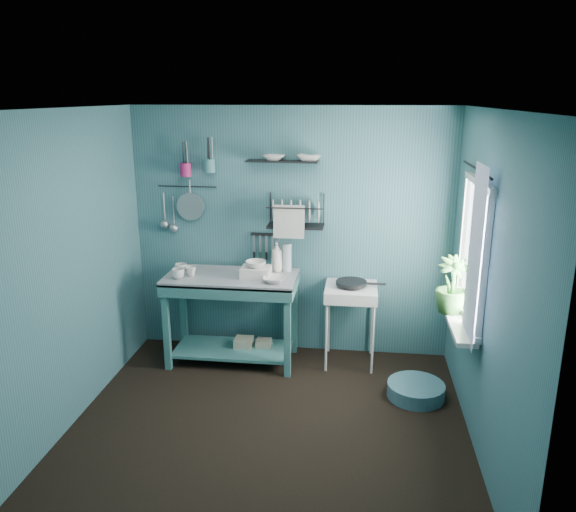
# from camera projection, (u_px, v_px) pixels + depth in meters

# --- Properties ---
(floor) EXTENTS (3.20, 3.20, 0.00)m
(floor) POSITION_uv_depth(u_px,v_px,m) (269.00, 426.00, 4.56)
(floor) COLOR black
(floor) RESTS_ON ground
(ceiling) EXTENTS (3.20, 3.20, 0.00)m
(ceiling) POSITION_uv_depth(u_px,v_px,m) (265.00, 109.00, 3.87)
(ceiling) COLOR silver
(ceiling) RESTS_ON ground
(wall_back) EXTENTS (3.20, 0.00, 3.20)m
(wall_back) POSITION_uv_depth(u_px,v_px,m) (291.00, 233.00, 5.65)
(wall_back) COLOR #325F67
(wall_back) RESTS_ON ground
(wall_front) EXTENTS (3.20, 0.00, 3.20)m
(wall_front) POSITION_uv_depth(u_px,v_px,m) (219.00, 375.00, 2.79)
(wall_front) COLOR #325F67
(wall_front) RESTS_ON ground
(wall_left) EXTENTS (0.00, 3.00, 3.00)m
(wall_left) POSITION_uv_depth(u_px,v_px,m) (67.00, 272.00, 4.41)
(wall_left) COLOR #325F67
(wall_left) RESTS_ON ground
(wall_right) EXTENTS (0.00, 3.00, 3.00)m
(wall_right) POSITION_uv_depth(u_px,v_px,m) (487.00, 289.00, 4.02)
(wall_right) COLOR #325F67
(wall_right) RESTS_ON ground
(work_counter) EXTENTS (1.34, 0.78, 0.90)m
(work_counter) POSITION_uv_depth(u_px,v_px,m) (232.00, 319.00, 5.58)
(work_counter) COLOR #35706F
(work_counter) RESTS_ON floor
(mug_left) EXTENTS (0.12, 0.12, 0.10)m
(mug_left) POSITION_uv_depth(u_px,v_px,m) (178.00, 274.00, 5.34)
(mug_left) COLOR silver
(mug_left) RESTS_ON work_counter
(mug_mid) EXTENTS (0.14, 0.14, 0.09)m
(mug_mid) POSITION_uv_depth(u_px,v_px,m) (191.00, 271.00, 5.43)
(mug_mid) COLOR silver
(mug_mid) RESTS_ON work_counter
(mug_right) EXTENTS (0.17, 0.17, 0.10)m
(mug_right) POSITION_uv_depth(u_px,v_px,m) (181.00, 269.00, 5.50)
(mug_right) COLOR silver
(mug_right) RESTS_ON work_counter
(wash_tub) EXTENTS (0.28, 0.22, 0.10)m
(wash_tub) POSITION_uv_depth(u_px,v_px,m) (256.00, 272.00, 5.39)
(wash_tub) COLOR silver
(wash_tub) RESTS_ON work_counter
(tub_bowl) EXTENTS (0.20, 0.19, 0.06)m
(tub_bowl) POSITION_uv_depth(u_px,v_px,m) (256.00, 264.00, 5.37)
(tub_bowl) COLOR silver
(tub_bowl) RESTS_ON wash_tub
(soap_bottle) EXTENTS (0.12, 0.12, 0.30)m
(soap_bottle) POSITION_uv_depth(u_px,v_px,m) (277.00, 257.00, 5.55)
(soap_bottle) COLOR silver
(soap_bottle) RESTS_ON work_counter
(water_bottle) EXTENTS (0.09, 0.09, 0.28)m
(water_bottle) POSITION_uv_depth(u_px,v_px,m) (287.00, 257.00, 5.56)
(water_bottle) COLOR #AFBEC3
(water_bottle) RESTS_ON work_counter
(counter_bowl) EXTENTS (0.22, 0.22, 0.05)m
(counter_bowl) POSITION_uv_depth(u_px,v_px,m) (274.00, 280.00, 5.25)
(counter_bowl) COLOR silver
(counter_bowl) RESTS_ON work_counter
(hotplate_stand) EXTENTS (0.52, 0.52, 0.80)m
(hotplate_stand) POSITION_uv_depth(u_px,v_px,m) (350.00, 325.00, 5.55)
(hotplate_stand) COLOR silver
(hotplate_stand) RESTS_ON floor
(frying_pan) EXTENTS (0.30, 0.30, 0.03)m
(frying_pan) POSITION_uv_depth(u_px,v_px,m) (351.00, 283.00, 5.43)
(frying_pan) COLOR black
(frying_pan) RESTS_ON hotplate_stand
(knife_strip) EXTENTS (0.32, 0.03, 0.03)m
(knife_strip) POSITION_uv_depth(u_px,v_px,m) (266.00, 235.00, 5.65)
(knife_strip) COLOR black
(knife_strip) RESTS_ON wall_back
(dish_rack) EXTENTS (0.56, 0.26, 0.32)m
(dish_rack) POSITION_uv_depth(u_px,v_px,m) (296.00, 211.00, 5.45)
(dish_rack) COLOR black
(dish_rack) RESTS_ON wall_back
(upper_shelf) EXTENTS (0.71, 0.21, 0.02)m
(upper_shelf) POSITION_uv_depth(u_px,v_px,m) (282.00, 161.00, 5.36)
(upper_shelf) COLOR black
(upper_shelf) RESTS_ON wall_back
(shelf_bowl_left) EXTENTS (0.24, 0.24, 0.05)m
(shelf_bowl_left) POSITION_uv_depth(u_px,v_px,m) (274.00, 149.00, 5.34)
(shelf_bowl_left) COLOR silver
(shelf_bowl_left) RESTS_ON upper_shelf
(shelf_bowl_right) EXTENTS (0.24, 0.24, 0.06)m
(shelf_bowl_right) POSITION_uv_depth(u_px,v_px,m) (309.00, 157.00, 5.32)
(shelf_bowl_right) COLOR silver
(shelf_bowl_right) RESTS_ON upper_shelf
(utensil_cup_magenta) EXTENTS (0.11, 0.11, 0.13)m
(utensil_cup_magenta) POSITION_uv_depth(u_px,v_px,m) (186.00, 170.00, 5.52)
(utensil_cup_magenta) COLOR #AA1F5F
(utensil_cup_magenta) RESTS_ON wall_back
(utensil_cup_teal) EXTENTS (0.11, 0.11, 0.13)m
(utensil_cup_teal) POSITION_uv_depth(u_px,v_px,m) (209.00, 166.00, 5.48)
(utensil_cup_teal) COLOR #3A797A
(utensil_cup_teal) RESTS_ON wall_back
(colander) EXTENTS (0.28, 0.03, 0.28)m
(colander) POSITION_uv_depth(u_px,v_px,m) (190.00, 207.00, 5.65)
(colander) COLOR #9B9EA3
(colander) RESTS_ON wall_back
(ladle_outer) EXTENTS (0.01, 0.01, 0.30)m
(ladle_outer) POSITION_uv_depth(u_px,v_px,m) (164.00, 207.00, 5.70)
(ladle_outer) COLOR #9B9EA3
(ladle_outer) RESTS_ON wall_back
(ladle_inner) EXTENTS (0.01, 0.01, 0.30)m
(ladle_inner) POSITION_uv_depth(u_px,v_px,m) (173.00, 211.00, 5.70)
(ladle_inner) COLOR #9B9EA3
(ladle_inner) RESTS_ON wall_back
(hook_rail) EXTENTS (0.60, 0.01, 0.01)m
(hook_rail) POSITION_uv_depth(u_px,v_px,m) (187.00, 186.00, 5.62)
(hook_rail) COLOR black
(hook_rail) RESTS_ON wall_back
(window_glass) EXTENTS (0.00, 1.10, 1.10)m
(window_glass) POSITION_uv_depth(u_px,v_px,m) (475.00, 252.00, 4.41)
(window_glass) COLOR white
(window_glass) RESTS_ON wall_right
(windowsill) EXTENTS (0.16, 0.95, 0.04)m
(windowsill) POSITION_uv_depth(u_px,v_px,m) (457.00, 321.00, 4.59)
(windowsill) COLOR silver
(windowsill) RESTS_ON wall_right
(curtain) EXTENTS (0.00, 1.35, 1.35)m
(curtain) POSITION_uv_depth(u_px,v_px,m) (474.00, 256.00, 4.12)
(curtain) COLOR white
(curtain) RESTS_ON wall_right
(curtain_rod) EXTENTS (0.02, 1.05, 0.02)m
(curtain_rod) POSITION_uv_depth(u_px,v_px,m) (477.00, 169.00, 4.24)
(curtain_rod) COLOR black
(curtain_rod) RESTS_ON wall_right
(potted_plant) EXTENTS (0.33, 0.33, 0.48)m
(potted_plant) POSITION_uv_depth(u_px,v_px,m) (452.00, 285.00, 4.66)
(potted_plant) COLOR #35722D
(potted_plant) RESTS_ON windowsill
(storage_tin_large) EXTENTS (0.18, 0.18, 0.22)m
(storage_tin_large) POSITION_uv_depth(u_px,v_px,m) (244.00, 348.00, 5.71)
(storage_tin_large) COLOR gray
(storage_tin_large) RESTS_ON floor
(storage_tin_small) EXTENTS (0.15, 0.15, 0.20)m
(storage_tin_small) POSITION_uv_depth(u_px,v_px,m) (264.00, 349.00, 5.71)
(storage_tin_small) COLOR gray
(storage_tin_small) RESTS_ON floor
(floor_basin) EXTENTS (0.51, 0.51, 0.13)m
(floor_basin) POSITION_uv_depth(u_px,v_px,m) (416.00, 390.00, 4.98)
(floor_basin) COLOR #406E7E
(floor_basin) RESTS_ON floor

